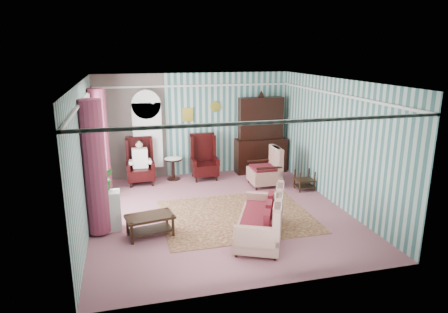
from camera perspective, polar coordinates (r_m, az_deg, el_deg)
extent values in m
plane|color=#884F56|center=(9.01, -0.60, -7.96)|extent=(6.00, 6.00, 0.00)
cube|color=#36625F|center=(11.42, -4.19, 4.55)|extent=(5.50, 0.02, 2.90)
cube|color=#36625F|center=(5.80, 6.41, -5.92)|extent=(5.50, 0.02, 2.90)
cube|color=#36625F|center=(8.36, -19.27, -0.15)|extent=(0.02, 6.00, 2.90)
cube|color=#36625F|center=(9.56, 15.62, 1.97)|extent=(0.02, 6.00, 2.90)
cube|color=silver|center=(8.32, -0.66, 10.77)|extent=(5.50, 6.00, 0.02)
cube|color=#81414E|center=(11.24, -13.27, 4.03)|extent=(1.90, 0.01, 2.90)
cube|color=silver|center=(8.35, -0.65, 8.38)|extent=(5.50, 6.00, 0.05)
cube|color=white|center=(8.91, -18.84, 1.46)|extent=(0.04, 1.50, 1.90)
cylinder|color=brown|center=(7.94, -18.02, -1.57)|extent=(0.44, 0.44, 2.60)
cylinder|color=brown|center=(9.97, -17.35, 1.78)|extent=(0.44, 0.44, 2.60)
cube|color=gold|center=(11.31, -5.19, 5.97)|extent=(0.30, 0.03, 0.38)
cube|color=white|center=(11.18, -10.84, 2.37)|extent=(0.80, 0.28, 2.24)
cube|color=black|center=(11.68, 5.31, 3.42)|extent=(1.50, 0.56, 2.36)
cube|color=black|center=(10.91, -11.89, -0.68)|extent=(0.76, 0.80, 1.25)
cube|color=black|center=(11.10, -2.84, -0.10)|extent=(0.76, 0.80, 1.25)
cylinder|color=black|center=(11.20, -7.24, -1.78)|extent=(0.50, 0.50, 0.60)
cube|color=black|center=(10.51, 11.43, -3.29)|extent=(0.45, 0.38, 0.54)
cube|color=silver|center=(8.37, -16.41, -7.47)|extent=(0.55, 0.35, 0.80)
cube|color=#46171B|center=(8.81, 1.78, -8.47)|extent=(3.20, 2.60, 0.01)
cube|color=beige|center=(7.68, 5.21, -7.92)|extent=(1.77, 2.12, 1.06)
cube|color=#B4A88C|center=(10.62, 5.81, -1.29)|extent=(0.80, 0.85, 1.10)
cube|color=black|center=(7.99, -10.51, -9.68)|extent=(0.98, 0.67, 0.42)
imported|color=#26551A|center=(8.08, -16.83, -3.85)|extent=(0.43, 0.41, 0.38)
imported|color=#1B581B|center=(8.30, -16.35, -3.10)|extent=(0.29, 0.26, 0.44)
imported|color=#164818|center=(8.28, -17.58, -3.59)|extent=(0.24, 0.24, 0.35)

